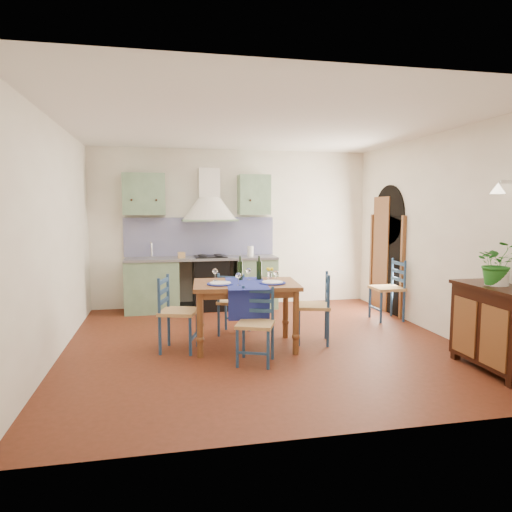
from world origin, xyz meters
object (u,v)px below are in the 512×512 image
(chair_near, at_px, (256,324))
(dining_table, at_px, (246,290))
(potted_plant, at_px, (498,263))
(sideboard, at_px, (497,325))

(chair_near, bearing_deg, dining_table, 90.23)
(dining_table, relative_size, potted_plant, 2.87)
(potted_plant, bearing_deg, chair_near, 163.93)
(dining_table, bearing_deg, chair_near, -89.77)
(chair_near, distance_m, sideboard, 2.62)
(dining_table, distance_m, chair_near, 0.67)
(sideboard, bearing_deg, potted_plant, 75.17)
(potted_plant, bearing_deg, dining_table, 152.22)
(chair_near, bearing_deg, potted_plant, -16.07)
(chair_near, relative_size, potted_plant, 1.80)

